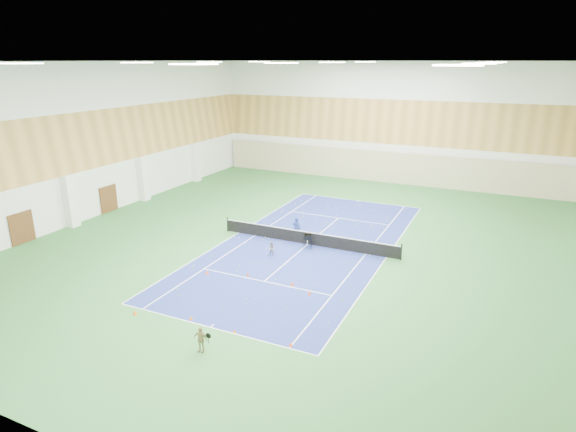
{
  "coord_description": "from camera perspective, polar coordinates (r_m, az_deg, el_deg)",
  "views": [
    {
      "loc": [
        11.8,
        -28.48,
        12.08
      ],
      "look_at": [
        -1.3,
        -0.39,
        2.0
      ],
      "focal_mm": 30.0,
      "sensor_mm": 36.0,
      "label": 1
    }
  ],
  "objects": [
    {
      "name": "door_left_b",
      "position": [
        42.6,
        -20.49,
        1.92
      ],
      "size": [
        0.08,
        1.8,
        2.2
      ],
      "primitive_type": "cube",
      "color": "#593319",
      "rests_on": "ground"
    },
    {
      "name": "cone_svc_c",
      "position": [
        27.27,
        0.52,
        -8.01
      ],
      "size": [
        0.21,
        0.21,
        0.23
      ],
      "primitive_type": "cone",
      "color": "#E8410C",
      "rests_on": "ground"
    },
    {
      "name": "tennis_balls_scatter",
      "position": [
        33.09,
        2.32,
        -3.32
      ],
      "size": [
        10.57,
        22.77,
        0.07
      ],
      "primitive_type": null,
      "color": "#C8CF23",
      "rests_on": "ground"
    },
    {
      "name": "wood_cladding",
      "position": [
        31.09,
        2.51,
        10.46
      ],
      "size": [
        36.0,
        40.0,
        8.0
      ],
      "primitive_type": null,
      "color": "tan",
      "rests_on": "room_shell"
    },
    {
      "name": "cone_base_a",
      "position": [
        25.56,
        -17.7,
        -10.82
      ],
      "size": [
        0.22,
        0.22,
        0.24
      ],
      "primitive_type": "cone",
      "color": "#FF5D0D",
      "rests_on": "ground"
    },
    {
      "name": "cone_svc_b",
      "position": [
        28.52,
        -4.8,
        -6.88
      ],
      "size": [
        0.19,
        0.19,
        0.21
      ],
      "primitive_type": "cone",
      "color": "red",
      "rests_on": "ground"
    },
    {
      "name": "ground",
      "position": [
        33.11,
        2.32,
        -3.4
      ],
      "size": [
        40.0,
        40.0,
        0.0
      ],
      "primitive_type": "plane",
      "color": "#2C662F",
      "rests_on": "ground"
    },
    {
      "name": "back_curtain",
      "position": [
        50.74,
        11.06,
        5.76
      ],
      "size": [
        35.4,
        0.16,
        3.2
      ],
      "primitive_type": "cube",
      "color": "#C6B793",
      "rests_on": "ground"
    },
    {
      "name": "cone_svc_d",
      "position": [
        26.28,
        2.54,
        -9.08
      ],
      "size": [
        0.21,
        0.21,
        0.23
      ],
      "primitive_type": "cone",
      "color": "#F64B0C",
      "rests_on": "ground"
    },
    {
      "name": "cone_base_b",
      "position": [
        24.43,
        -11.44,
        -11.75
      ],
      "size": [
        0.18,
        0.18,
        0.2
      ],
      "primitive_type": "cone",
      "color": "orange",
      "rests_on": "ground"
    },
    {
      "name": "coach",
      "position": [
        33.94,
        1.0,
        -1.4
      ],
      "size": [
        0.62,
        0.44,
        1.59
      ],
      "primitive_type": "imported",
      "rotation": [
        0.0,
        0.0,
        3.25
      ],
      "color": "navy",
      "rests_on": "ground"
    },
    {
      "name": "child_apron",
      "position": [
        21.76,
        -10.32,
        -14.17
      ],
      "size": [
        0.71,
        0.33,
        1.18
      ],
      "primitive_type": "imported",
      "rotation": [
        0.0,
        0.0,
        0.06
      ],
      "color": "#9D8A59",
      "rests_on": "ground"
    },
    {
      "name": "court_surface",
      "position": [
        33.1,
        2.32,
        -3.39
      ],
      "size": [
        10.97,
        23.77,
        0.01
      ],
      "primitive_type": "cube",
      "color": "navy",
      "rests_on": "ground"
    },
    {
      "name": "ball_cart",
      "position": [
        32.31,
        2.37,
        -3.02
      ],
      "size": [
        0.71,
        0.71,
        0.98
      ],
      "primitive_type": null,
      "rotation": [
        0.0,
        0.0,
        0.3
      ],
      "color": "black",
      "rests_on": "ground"
    },
    {
      "name": "cone_base_c",
      "position": [
        23.09,
        -6.36,
        -13.38
      ],
      "size": [
        0.17,
        0.17,
        0.19
      ],
      "primitive_type": "cone",
      "color": "orange",
      "rests_on": "ground"
    },
    {
      "name": "cone_svc_a",
      "position": [
        29.05,
        -9.58,
        -6.57
      ],
      "size": [
        0.21,
        0.21,
        0.23
      ],
      "primitive_type": "cone",
      "color": "#FF4B0D",
      "rests_on": "ground"
    },
    {
      "name": "door_left_a",
      "position": [
        37.72,
        -29.0,
        -1.24
      ],
      "size": [
        0.08,
        1.8,
        2.2
      ],
      "primitive_type": "cube",
      "color": "#593319",
      "rests_on": "ground"
    },
    {
      "name": "tennis_net",
      "position": [
        32.91,
        2.33,
        -2.51
      ],
      "size": [
        12.8,
        0.1,
        1.1
      ],
      "primitive_type": null,
      "color": "black",
      "rests_on": "ground"
    },
    {
      "name": "child_court",
      "position": [
        31.01,
        -1.96,
        -3.9
      ],
      "size": [
        0.51,
        0.4,
        1.02
      ],
      "primitive_type": "imported",
      "rotation": [
        0.0,
        0.0,
        0.03
      ],
      "color": "gray",
      "rests_on": "ground"
    },
    {
      "name": "cone_base_d",
      "position": [
        22.01,
        0.32,
        -14.96
      ],
      "size": [
        0.18,
        0.18,
        0.2
      ],
      "primitive_type": "cone",
      "color": "#FF460D",
      "rests_on": "ground"
    },
    {
      "name": "ceiling_light_grid",
      "position": [
        30.82,
        2.61,
        17.7
      ],
      "size": [
        21.4,
        25.4,
        0.06
      ],
      "primitive_type": null,
      "color": "white",
      "rests_on": "room_shell"
    },
    {
      "name": "room_shell",
      "position": [
        31.42,
        2.46,
        6.84
      ],
      "size": [
        36.0,
        40.0,
        12.0
      ],
      "primitive_type": null,
      "color": "white",
      "rests_on": "ground"
    }
  ]
}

